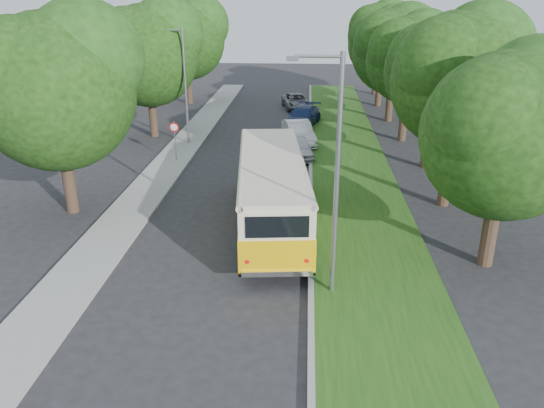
# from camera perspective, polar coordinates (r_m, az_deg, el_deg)

# --- Properties ---
(ground) EXTENTS (120.00, 120.00, 0.00)m
(ground) POSITION_cam_1_polar(r_m,az_deg,el_deg) (20.87, -5.78, -5.55)
(ground) COLOR #242427
(ground) RESTS_ON ground
(curb) EXTENTS (0.20, 70.00, 0.15)m
(curb) POSITION_cam_1_polar(r_m,az_deg,el_deg) (25.12, 4.18, -0.42)
(curb) COLOR gray
(curb) RESTS_ON ground
(grass_verge) EXTENTS (4.50, 70.00, 0.13)m
(grass_verge) POSITION_cam_1_polar(r_m,az_deg,el_deg) (25.26, 9.52, -0.57)
(grass_verge) COLOR #1F4B14
(grass_verge) RESTS_ON ground
(sidewalk) EXTENTS (2.20, 70.00, 0.12)m
(sidewalk) POSITION_cam_1_polar(r_m,az_deg,el_deg) (26.40, -14.36, 0.02)
(sidewalk) COLOR gray
(sidewalk) RESTS_ON ground
(treeline) EXTENTS (24.27, 41.91, 9.46)m
(treeline) POSITION_cam_1_polar(r_m,az_deg,el_deg) (36.43, 3.68, 16.07)
(treeline) COLOR #332319
(treeline) RESTS_ON ground
(lamppost_near) EXTENTS (1.71, 0.16, 8.00)m
(lamppost_near) POSITION_cam_1_polar(r_m,az_deg,el_deg) (16.61, 6.71, 3.46)
(lamppost_near) COLOR gray
(lamppost_near) RESTS_ON ground
(lamppost_far) EXTENTS (1.71, 0.16, 7.50)m
(lamppost_far) POSITION_cam_1_polar(r_m,az_deg,el_deg) (35.60, -9.48, 12.75)
(lamppost_far) COLOR gray
(lamppost_far) RESTS_ON ground
(warning_sign) EXTENTS (0.56, 0.10, 2.50)m
(warning_sign) POSITION_cam_1_polar(r_m,az_deg,el_deg) (32.20, -10.44, 7.37)
(warning_sign) COLOR gray
(warning_sign) RESTS_ON ground
(vintage_bus) EXTENTS (3.82, 10.91, 3.17)m
(vintage_bus) POSITION_cam_1_polar(r_m,az_deg,el_deg) (22.60, -0.03, 1.17)
(vintage_bus) COLOR yellow
(vintage_bus) RESTS_ON ground
(car_silver) EXTENTS (2.08, 3.87, 1.25)m
(car_silver) POSITION_cam_1_polar(r_m,az_deg,el_deg) (32.92, 2.94, 6.06)
(car_silver) COLOR silver
(car_silver) RESTS_ON ground
(car_white) EXTENTS (2.57, 4.82, 1.51)m
(car_white) POSITION_cam_1_polar(r_m,az_deg,el_deg) (35.97, 2.87, 7.64)
(car_white) COLOR silver
(car_white) RESTS_ON ground
(car_blue) EXTENTS (3.12, 5.39, 1.47)m
(car_blue) POSITION_cam_1_polar(r_m,az_deg,el_deg) (40.96, 3.33, 9.36)
(car_blue) COLOR #122550
(car_blue) RESTS_ON ground
(car_grey) EXTENTS (2.94, 4.91, 1.28)m
(car_grey) POSITION_cam_1_polar(r_m,az_deg,el_deg) (47.44, 2.65, 10.98)
(car_grey) COLOR #5A5C62
(car_grey) RESTS_ON ground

